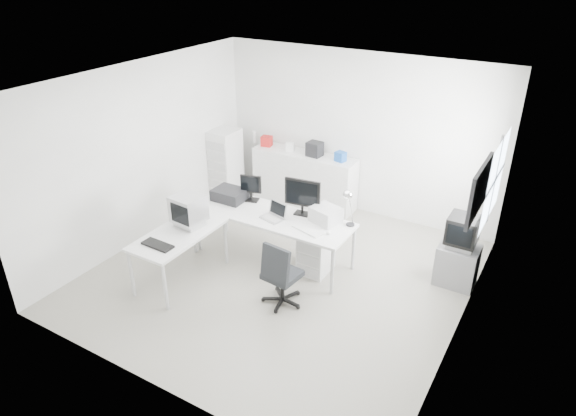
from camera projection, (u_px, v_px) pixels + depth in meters
The scene contains 30 objects.
floor at pixel (281, 274), 7.46m from camera, with size 5.00×5.00×0.01m, color #B3B1A0.
ceiling at pixel (280, 82), 6.19m from camera, with size 5.00×5.00×0.01m, color white.
back_wall at pixel (356, 134), 8.75m from camera, with size 5.00×0.02×2.80m, color white.
left_wall at pixel (143, 153), 7.96m from camera, with size 0.02×5.00×2.80m, color white.
right_wall at pixel (473, 235), 5.70m from camera, with size 0.02×5.00×2.80m, color white.
window at pixel (495, 180), 6.54m from camera, with size 0.02×1.20×1.10m, color white, non-canonical shape.
wall_picture at pixel (479, 190), 5.56m from camera, with size 0.04×0.90×0.60m, color black, non-canonical shape.
main_desk at pixel (273, 237), 7.67m from camera, with size 2.40×0.80×0.75m, color white, non-canonical shape.
side_desk at pixel (181, 256), 7.21m from camera, with size 0.70×1.40×0.75m, color white, non-canonical shape.
drawer_pedestal at pixel (316, 253), 7.43m from camera, with size 0.40×0.50×0.60m, color white.
inkjet_printer at pixel (230, 195), 7.92m from camera, with size 0.49×0.38×0.17m, color black.
lcd_monitor_small at pixel (251, 188), 7.85m from camera, with size 0.33×0.19×0.41m, color black, non-canonical shape.
lcd_monitor_large at pixel (302, 197), 7.41m from camera, with size 0.54×0.22×0.56m, color black, non-canonical shape.
laptop at pixel (272, 212), 7.35m from camera, with size 0.34×0.35×0.23m, color #B7B7BA, non-canonical shape.
white_keyboard at pixel (307, 230), 7.09m from camera, with size 0.47×0.14×0.02m, color white.
white_mouse at pixel (328, 233), 6.98m from camera, with size 0.06×0.06×0.06m, color white.
laser_printer at pixel (326, 215), 7.28m from camera, with size 0.39×0.33×0.22m, color #B1B1B1.
desk_lamp at pixel (351, 211), 7.14m from camera, with size 0.15×0.15×0.44m, color silver, non-canonical shape.
crt_monitor at pixel (189, 212), 7.14m from camera, with size 0.38×0.38×0.43m, color #B7B7BA, non-canonical shape.
black_keyboard at pixel (158, 245), 6.73m from camera, with size 0.45×0.18×0.03m, color black.
office_chair at pixel (282, 272), 6.67m from camera, with size 0.56×0.56×0.97m, color #222427, non-canonical shape.
tv_cabinet at pixel (457, 265), 7.16m from camera, with size 0.54×0.44×0.59m, color slate.
crt_tv at pixel (463, 233), 6.92m from camera, with size 0.50×0.48×0.45m, color black, non-canonical shape.
sideboard at pixel (304, 179), 9.35m from camera, with size 1.93×0.48×0.97m, color white.
clutter_box_a at pixel (267, 141), 9.45m from camera, with size 0.19×0.16×0.19m, color #B31A19.
clutter_box_b at pixel (290, 147), 9.23m from camera, with size 0.15×0.13×0.15m, color white.
clutter_box_c at pixel (315, 149), 8.98m from camera, with size 0.25×0.23×0.25m, color black.
clutter_box_d at pixel (340, 157), 8.78m from camera, with size 0.17×0.15×0.17m, color #1850AB.
clutter_bottle at pixel (254, 137), 9.61m from camera, with size 0.07×0.07×0.22m, color white.
filing_cabinet at pixel (226, 164), 9.57m from camera, with size 0.45×0.54×1.29m, color white.
Camera 1 is at (3.23, -5.30, 4.26)m, focal length 32.00 mm.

